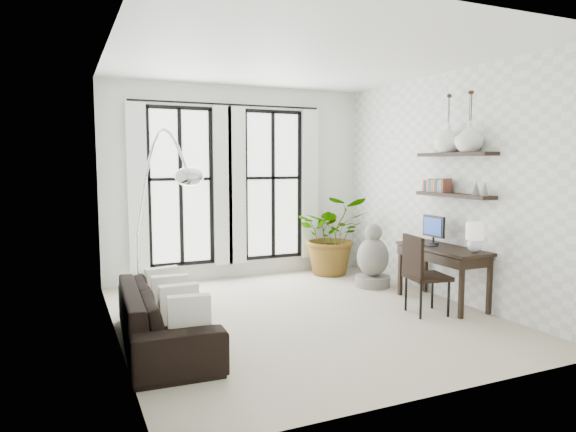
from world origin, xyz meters
TOP-DOWN VIEW (x-y plane):
  - floor at (0.00, 0.00)m, footprint 5.00×5.00m
  - ceiling at (0.00, 0.00)m, footprint 5.00×5.00m
  - wall_left at (-2.25, 0.00)m, footprint 0.00×5.00m
  - wall_right at (2.25, 0.00)m, footprint 0.00×5.00m
  - wall_back at (0.00, 2.50)m, footprint 4.50×0.00m
  - windows at (-0.20, 2.43)m, footprint 3.26×0.13m
  - wall_shelves at (2.11, -0.29)m, footprint 0.25×1.30m
  - sofa at (-1.80, -0.37)m, footprint 0.97×2.22m
  - throw_pillows at (-1.70, -0.37)m, footprint 0.40×1.52m
  - plant at (1.53, 1.99)m, footprint 1.57×1.48m
  - desk at (1.95, -0.37)m, footprint 0.57×1.35m
  - desk_chair at (1.40, -0.57)m, footprint 0.56×0.56m
  - arc_lamp at (-1.70, 0.30)m, footprint 0.73×1.59m
  - buddha at (1.66, 0.94)m, footprint 0.55×0.55m
  - vase_a at (2.11, -0.58)m, footprint 0.37×0.37m
  - vase_b at (2.11, -0.18)m, footprint 0.37×0.37m

SIDE VIEW (x-z plane):
  - floor at x=0.00m, z-range 0.00..0.00m
  - sofa at x=-1.80m, z-range 0.00..0.64m
  - buddha at x=1.66m, z-range -0.08..0.91m
  - throw_pillows at x=-1.70m, z-range 0.30..0.70m
  - desk_chair at x=1.40m, z-range 0.07..1.09m
  - plant at x=1.53m, z-range 0.00..1.38m
  - desk at x=1.95m, z-range 0.15..1.34m
  - windows at x=-0.20m, z-range 0.24..2.88m
  - wall_left at x=-2.25m, z-range -0.90..4.10m
  - wall_right at x=2.25m, z-range -0.90..4.10m
  - wall_back at x=0.00m, z-range -0.65..3.85m
  - wall_shelves at x=2.11m, z-range 1.43..2.03m
  - arc_lamp at x=-1.70m, z-range 0.64..2.97m
  - vase_a at x=2.11m, z-range 2.07..2.46m
  - vase_b at x=2.11m, z-range 2.07..2.46m
  - ceiling at x=0.00m, z-range 3.20..3.20m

